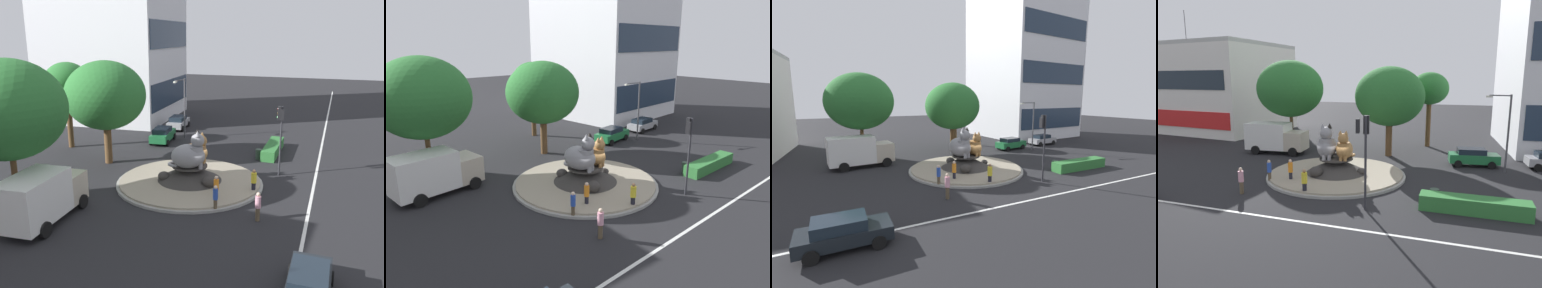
{
  "view_description": "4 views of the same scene",
  "coord_description": "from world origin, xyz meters",
  "views": [
    {
      "loc": [
        -26.26,
        -9.74,
        10.64
      ],
      "look_at": [
        0.56,
        0.02,
        2.88
      ],
      "focal_mm": 37.78,
      "sensor_mm": 36.0,
      "label": 1
    },
    {
      "loc": [
        -16.54,
        -17.55,
        10.3
      ],
      "look_at": [
        -0.06,
        0.74,
        3.03
      ],
      "focal_mm": 32.63,
      "sensor_mm": 36.0,
      "label": 2
    },
    {
      "loc": [
        -11.15,
        -21.82,
        6.78
      ],
      "look_at": [
        -0.69,
        -0.97,
        2.74
      ],
      "focal_mm": 24.87,
      "sensor_mm": 36.0,
      "label": 3
    },
    {
      "loc": [
        9.13,
        -23.69,
        7.44
      ],
      "look_at": [
        0.84,
        0.85,
        2.43
      ],
      "focal_mm": 31.5,
      "sensor_mm": 36.0,
      "label": 4
    }
  ],
  "objects": [
    {
      "name": "streetlight_arm",
      "position": [
        12.36,
        5.26,
        3.67
      ],
      "size": [
        1.89,
        0.6,
        6.27
      ],
      "rotation": [
        0.0,
        0.0,
        2.89
      ],
      "color": "#4C4C51",
      "rests_on": "ground"
    },
    {
      "name": "cat_statue_tabby",
      "position": [
        0.74,
        -0.22,
        2.29
      ],
      "size": [
        1.59,
        2.46,
        2.28
      ],
      "rotation": [
        0.0,
        0.0,
        -1.39
      ],
      "color": "#9E703D",
      "rests_on": "roundabout_island"
    },
    {
      "name": "traffic_light_mast",
      "position": [
        3.96,
        -5.84,
        3.98
      ],
      "size": [
        0.71,
        0.6,
        5.45
      ],
      "rotation": [
        0.0,
        0.0,
        1.7
      ],
      "color": "#2D2D33",
      "rests_on": "ground"
    },
    {
      "name": "pedestrian_pink_shirt",
      "position": [
        -4.42,
        -5.9,
        0.95
      ],
      "size": [
        0.35,
        0.35,
        1.78
      ],
      "rotation": [
        0.0,
        0.0,
        4.32
      ],
      "color": "brown",
      "rests_on": "ground"
    },
    {
      "name": "pedestrian_blue_shirt",
      "position": [
        -4.0,
        -3.18,
        0.92
      ],
      "size": [
        0.31,
        0.31,
        1.71
      ],
      "rotation": [
        0.0,
        0.0,
        0.94
      ],
      "color": "brown",
      "rests_on": "ground"
    },
    {
      "name": "pedestrian_yellow_shirt",
      "position": [
        -0.36,
        -4.82,
        0.92
      ],
      "size": [
        0.38,
        0.38,
        1.75
      ],
      "rotation": [
        0.0,
        0.0,
        3.68
      ],
      "color": "black",
      "rests_on": "ground"
    },
    {
      "name": "pedestrian_orange_shirt",
      "position": [
        -2.49,
        -2.78,
        0.94
      ],
      "size": [
        0.34,
        0.34,
        1.76
      ],
      "rotation": [
        0.0,
        0.0,
        4.06
      ],
      "color": "black",
      "rests_on": "ground"
    },
    {
      "name": "delivery_box_truck",
      "position": [
        -8.88,
        5.82,
        1.63
      ],
      "size": [
        6.21,
        3.12,
        3.07
      ],
      "rotation": [
        0.0,
        0.0,
        0.09
      ],
      "color": "#B7AD99",
      "rests_on": "ground"
    },
    {
      "name": "broadleaf_tree_behind_island",
      "position": [
        2.34,
        8.25,
        5.79
      ],
      "size": [
        6.68,
        6.68,
        8.65
      ],
      "color": "brown",
      "rests_on": "ground"
    },
    {
      "name": "parked_car_right",
      "position": [
        16.43,
        7.5,
        0.79
      ],
      "size": [
        4.3,
        2.29,
        1.49
      ],
      "rotation": [
        0.0,
        0.0,
        0.1
      ],
      "color": "#99999E",
      "rests_on": "ground"
    },
    {
      "name": "lane_centreline",
      "position": [
        0.0,
        -8.66,
        0.0
      ],
      "size": [
        112.0,
        0.2,
        0.01
      ],
      "primitive_type": "cube",
      "color": "silver",
      "rests_on": "ground"
    },
    {
      "name": "litter_bin",
      "position": [
        7.76,
        -3.61,
        0.45
      ],
      "size": [
        0.56,
        0.56,
        0.9
      ],
      "color": "#2D4233",
      "rests_on": "ground"
    },
    {
      "name": "ground_plane",
      "position": [
        0.0,
        0.0,
        0.0
      ],
      "size": [
        160.0,
        160.0,
        0.0
      ],
      "primitive_type": "plane",
      "color": "black"
    },
    {
      "name": "roundabout_island",
      "position": [
        -0.01,
        -0.01,
        0.48
      ],
      "size": [
        10.72,
        10.72,
        1.45
      ],
      "color": "gray",
      "rests_on": "ground"
    },
    {
      "name": "second_tree_near_tower",
      "position": [
        5.47,
        14.34,
        6.34
      ],
      "size": [
        4.13,
        4.13,
        8.19
      ],
      "color": "brown",
      "rests_on": "ground"
    },
    {
      "name": "cat_statue_grey",
      "position": [
        -0.66,
        -0.28,
        2.47
      ],
      "size": [
        2.26,
        3.05,
        2.78
      ],
      "rotation": [
        0.0,
        0.0,
        -1.22
      ],
      "color": "gray",
      "rests_on": "roundabout_island"
    },
    {
      "name": "hatchback_near_shophouse",
      "position": [
        10.15,
        6.68,
        0.82
      ],
      "size": [
        4.31,
        2.39,
        1.55
      ],
      "rotation": [
        0.0,
        0.0,
        0.15
      ],
      "color": "#1E6B38",
      "rests_on": "ground"
    },
    {
      "name": "clipped_hedge_strip",
      "position": [
        10.0,
        -4.5,
        0.45
      ],
      "size": [
        5.99,
        1.2,
        0.9
      ],
      "primitive_type": "cube",
      "color": "#2D7033",
      "rests_on": "ground"
    },
    {
      "name": "third_tree_left",
      "position": [
        -8.27,
        8.22,
        6.43
      ],
      "size": [
        6.95,
        6.95,
        9.39
      ],
      "color": "brown",
      "rests_on": "ground"
    }
  ]
}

